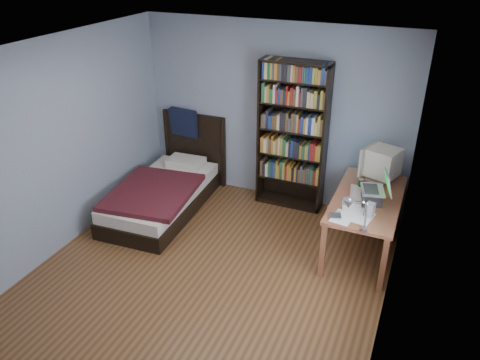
# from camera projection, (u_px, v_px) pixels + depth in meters

# --- Properties ---
(room) EXTENTS (4.20, 4.24, 2.50)m
(room) POSITION_uv_depth(u_px,v_px,m) (206.00, 178.00, 4.73)
(room) COLOR #58341A
(room) RESTS_ON ground
(desk) EXTENTS (0.75, 1.48, 0.73)m
(desk) POSITION_uv_depth(u_px,v_px,m) (370.00, 205.00, 5.91)
(desk) COLOR brown
(desk) RESTS_ON floor
(crt_monitor) EXTENTS (0.49, 0.45, 0.44)m
(crt_monitor) POSITION_uv_depth(u_px,v_px,m) (381.00, 162.00, 5.70)
(crt_monitor) COLOR beige
(crt_monitor) RESTS_ON desk
(laptop) EXTENTS (0.39, 0.38, 0.40)m
(laptop) POSITION_uv_depth(u_px,v_px,m) (374.00, 194.00, 5.28)
(laptop) COLOR #2D2D30
(laptop) RESTS_ON desk
(desk_lamp) EXTENTS (0.22, 0.48, 0.57)m
(desk_lamp) POSITION_uv_depth(u_px,v_px,m) (352.00, 207.00, 4.35)
(desk_lamp) COLOR #99999E
(desk_lamp) RESTS_ON desk
(keyboard) EXTENTS (0.23, 0.45, 0.04)m
(keyboard) POSITION_uv_depth(u_px,v_px,m) (357.00, 194.00, 5.47)
(keyboard) COLOR #B9AE9A
(keyboard) RESTS_ON desk
(speaker) EXTENTS (0.10, 0.10, 0.17)m
(speaker) POSITION_uv_depth(u_px,v_px,m) (370.00, 210.00, 5.02)
(speaker) COLOR gray
(speaker) RESTS_ON desk
(soda_can) EXTENTS (0.07, 0.07, 0.12)m
(soda_can) POSITION_uv_depth(u_px,v_px,m) (361.00, 184.00, 5.60)
(soda_can) COLOR #083D1B
(soda_can) RESTS_ON desk
(mouse) EXTENTS (0.07, 0.12, 0.04)m
(mouse) POSITION_uv_depth(u_px,v_px,m) (369.00, 185.00, 5.67)
(mouse) COLOR silver
(mouse) RESTS_ON desk
(phone_silver) EXTENTS (0.08, 0.12, 0.02)m
(phone_silver) POSITION_uv_depth(u_px,v_px,m) (345.00, 203.00, 5.29)
(phone_silver) COLOR silver
(phone_silver) RESTS_ON desk
(phone_grey) EXTENTS (0.06, 0.10, 0.02)m
(phone_grey) POSITION_uv_depth(u_px,v_px,m) (338.00, 213.00, 5.09)
(phone_grey) COLOR gray
(phone_grey) RESTS_ON desk
(external_drive) EXTENTS (0.15, 0.15, 0.02)m
(external_drive) POSITION_uv_depth(u_px,v_px,m) (335.00, 216.00, 5.04)
(external_drive) COLOR gray
(external_drive) RESTS_ON desk
(bookshelf) EXTENTS (0.92, 0.30, 2.05)m
(bookshelf) POSITION_uv_depth(u_px,v_px,m) (292.00, 137.00, 6.30)
(bookshelf) COLOR black
(bookshelf) RESTS_ON floor
(bed) EXTENTS (1.17, 2.07, 1.16)m
(bed) POSITION_uv_depth(u_px,v_px,m) (165.00, 191.00, 6.56)
(bed) COLOR black
(bed) RESTS_ON floor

